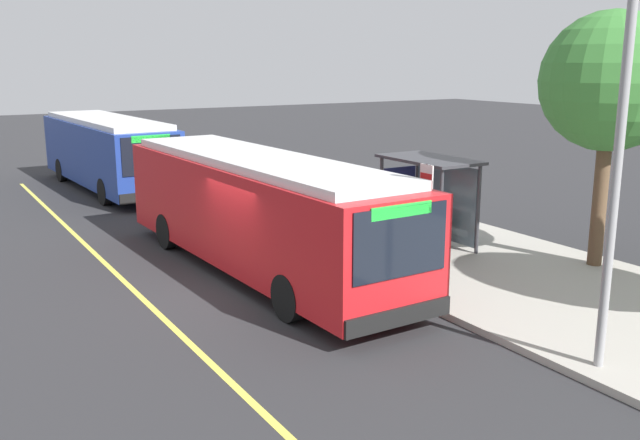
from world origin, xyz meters
TOP-DOWN VIEW (x-y plane):
  - ground_plane at (0.00, 0.00)m, footprint 120.00×120.00m
  - sidewalk_curb at (0.00, 6.00)m, footprint 44.00×6.40m
  - lane_stripe_center at (0.00, -2.20)m, footprint 36.00×0.14m
  - transit_bus_main at (-1.15, 1.01)m, footprint 11.29×2.97m
  - transit_bus_second at (-14.73, 0.78)m, footprint 10.39×3.07m
  - bus_shelter at (-0.64, 6.04)m, footprint 2.90×1.60m
  - waiting_bench at (-0.58, 5.97)m, footprint 1.60×0.48m
  - route_sign_post at (2.06, 3.72)m, footprint 0.44×0.08m
  - pedestrian_commuter at (-1.57, 4.03)m, footprint 0.24×0.40m
  - street_tree_near_shelter at (3.20, 8.37)m, footprint 3.38×3.38m
  - utility_pole at (7.23, 3.33)m, footprint 0.16×0.16m

SIDE VIEW (x-z plane):
  - ground_plane at x=0.00m, z-range 0.00..0.00m
  - lane_stripe_center at x=0.00m, z-range 0.00..0.01m
  - sidewalk_curb at x=0.00m, z-range 0.00..0.15m
  - waiting_bench at x=-0.58m, z-range 0.16..1.11m
  - pedestrian_commuter at x=-1.57m, z-range 0.27..1.96m
  - transit_bus_second at x=-14.73m, z-range 0.14..3.09m
  - transit_bus_main at x=-1.15m, z-range 0.14..3.09m
  - bus_shelter at x=-0.64m, z-range 0.68..3.16m
  - route_sign_post at x=2.06m, z-range 0.56..3.36m
  - utility_pole at x=7.23m, z-range 0.15..6.55m
  - street_tree_near_shelter at x=3.20m, z-range 1.57..7.85m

